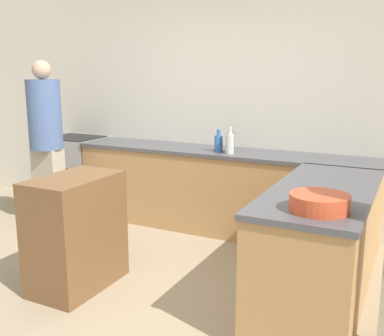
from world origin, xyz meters
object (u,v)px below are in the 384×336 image
Objects in this scene: vinegar_bottle_clear at (230,143)px; water_bottle_blue at (219,143)px; mixing_bowl at (319,203)px; range_oven at (76,172)px; person_by_range at (46,138)px; island_table at (76,232)px; olive_oil_bottle at (230,142)px.

vinegar_bottle_clear reaches higher than water_bottle_blue.
range_oven is at bearing 153.26° from mixing_bowl.
person_by_range reaches higher than mixing_bowl.
island_table is at bearing -48.97° from range_oven.
mixing_bowl is at bearing -26.74° from range_oven.
mixing_bowl is at bearing -17.52° from person_by_range.
vinegar_bottle_clear is at bearing 127.87° from mixing_bowl.
island_table is at bearing -110.58° from olive_oil_bottle.
olive_oil_bottle is at bearing -1.42° from range_oven.
vinegar_bottle_clear reaches higher than olive_oil_bottle.
island_table is 3.88× the size of water_bottle_blue.
olive_oil_bottle is 2.01m from person_by_range.
olive_oil_bottle is (0.63, 1.68, 0.54)m from island_table.
island_table is at bearing -112.82° from vinegar_bottle_clear.
vinegar_bottle_clear reaches higher than island_table.
olive_oil_bottle is at bearing 18.98° from person_by_range.
water_bottle_blue reaches higher than range_oven.
island_table reaches higher than range_oven.
person_by_range is at bearing -164.02° from vinegar_bottle_clear.
range_oven is 2.51× the size of mixing_bowl.
range_oven is at bearing 131.03° from island_table.
olive_oil_bottle is at bearing 108.79° from vinegar_bottle_clear.
olive_oil_bottle is (0.11, 0.04, 0.02)m from water_bottle_blue.
water_bottle_blue is 0.85× the size of olive_oil_bottle.
water_bottle_blue is (-0.15, 0.06, -0.02)m from vinegar_bottle_clear.
person_by_range reaches higher than olive_oil_bottle.
mixing_bowl reaches higher than island_table.
person_by_range is at bearing -71.77° from range_oven.
range_oven is at bearing 178.58° from olive_oil_bottle.
range_oven is at bearing 175.97° from vinegar_bottle_clear.
water_bottle_blue is at bearing 72.48° from island_table.
range_oven is at bearing 177.28° from water_bottle_blue.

